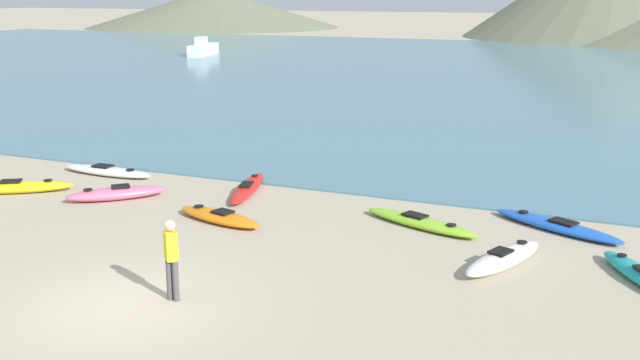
{
  "coord_description": "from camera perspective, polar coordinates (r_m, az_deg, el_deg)",
  "views": [
    {
      "loc": [
        8.51,
        -10.29,
        5.63
      ],
      "look_at": [
        0.32,
        8.33,
        0.5
      ],
      "focal_mm": 42.0,
      "sensor_mm": 36.0,
      "label": 1
    }
  ],
  "objects": [
    {
      "name": "person_near_foreground",
      "position": [
        14.18,
        -11.26,
        -5.61
      ],
      "size": [
        0.32,
        0.28,
        1.57
      ],
      "color": "#4C4C4C",
      "rests_on": "ground_plane"
    },
    {
      "name": "moored_boat_1",
      "position": [
        68.93,
        -8.9,
        9.86
      ],
      "size": [
        2.46,
        5.55,
        1.71
      ],
      "color": "white",
      "rests_on": "bay_water"
    },
    {
      "name": "far_hill_left",
      "position": [
        125.24,
        -8.09,
        12.84
      ],
      "size": [
        40.71,
        40.71,
        6.1
      ],
      "primitive_type": "cone",
      "color": "#6B7056",
      "rests_on": "ground_plane"
    },
    {
      "name": "kayak_on_sand_2",
      "position": [
        18.59,
        7.65,
        -3.19
      ],
      "size": [
        3.34,
        1.8,
        0.3
      ],
      "color": "#8CCC2D",
      "rests_on": "ground_plane"
    },
    {
      "name": "kayak_on_sand_7",
      "position": [
        21.71,
        -5.54,
        -0.59
      ],
      "size": [
        1.51,
        3.48,
        0.3
      ],
      "color": "red",
      "rests_on": "ground_plane"
    },
    {
      "name": "bay_water",
      "position": [
        55.14,
        14.89,
        7.86
      ],
      "size": [
        160.0,
        70.0,
        0.06
      ],
      "primitive_type": "cube",
      "color": "teal",
      "rests_on": "ground_plane"
    },
    {
      "name": "kayak_on_sand_3",
      "position": [
        21.59,
        -15.28,
        -0.99
      ],
      "size": [
        2.43,
        2.4,
        0.39
      ],
      "color": "#E5668C",
      "rests_on": "ground_plane"
    },
    {
      "name": "kayak_on_sand_4",
      "position": [
        18.98,
        -7.68,
        -2.79
      ],
      "size": [
        2.78,
        1.37,
        0.32
      ],
      "color": "orange",
      "rests_on": "ground_plane"
    },
    {
      "name": "ground_plane",
      "position": [
        14.49,
        -14.77,
        -9.2
      ],
      "size": [
        400.0,
        400.0,
        0.0
      ],
      "primitive_type": "plane",
      "color": "tan"
    },
    {
      "name": "kayak_on_sand_1",
      "position": [
        19.05,
        17.59,
        -3.32
      ],
      "size": [
        3.46,
        2.21,
        0.29
      ],
      "color": "blue",
      "rests_on": "ground_plane"
    },
    {
      "name": "kayak_on_sand_0",
      "position": [
        24.54,
        -15.9,
        0.67
      ],
      "size": [
        3.37,
        0.82,
        0.31
      ],
      "color": "white",
      "rests_on": "ground_plane"
    },
    {
      "name": "kayak_on_sand_6",
      "position": [
        23.22,
        -22.07,
        -0.5
      ],
      "size": [
        3.0,
        2.29,
        0.38
      ],
      "color": "yellow",
      "rests_on": "ground_plane"
    },
    {
      "name": "kayak_on_sand_8",
      "position": [
        16.34,
        13.81,
        -5.8
      ],
      "size": [
        1.55,
        2.81,
        0.38
      ],
      "color": "white",
      "rests_on": "ground_plane"
    }
  ]
}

